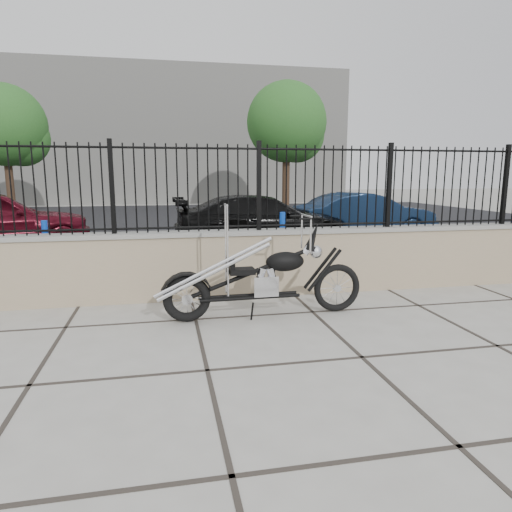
{
  "coord_description": "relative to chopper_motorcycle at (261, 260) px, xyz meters",
  "views": [
    {
      "loc": [
        -0.34,
        -3.89,
        1.76
      ],
      "look_at": [
        0.81,
        1.75,
        0.72
      ],
      "focal_mm": 32.0,
      "sensor_mm": 36.0,
      "label": 1
    }
  ],
  "objects": [
    {
      "name": "ground_plane",
      "position": [
        -0.81,
        -1.45,
        -0.72
      ],
      "size": [
        90.0,
        90.0,
        0.0
      ],
      "primitive_type": "plane",
      "color": "#99968E",
      "rests_on": "ground"
    },
    {
      "name": "tree_left",
      "position": [
        -7.17,
        14.85,
        3.07
      ],
      "size": [
        3.21,
        3.21,
        5.41
      ],
      "rotation": [
        0.0,
        0.0,
        -0.37
      ],
      "color": "#382619",
      "rests_on": "ground_plane"
    },
    {
      "name": "chopper_motorcycle",
      "position": [
        0.0,
        0.0,
        0.0
      ],
      "size": [
        2.4,
        0.47,
        1.43
      ],
      "primitive_type": null,
      "rotation": [
        0.0,
        0.0,
        0.02
      ],
      "color": "black",
      "rests_on": "ground_plane"
    },
    {
      "name": "bollard_a",
      "position": [
        -3.29,
        3.55,
        -0.26
      ],
      "size": [
        0.11,
        0.11,
        0.92
      ],
      "primitive_type": "cylinder",
      "rotation": [
        0.0,
        0.0,
        0.05
      ],
      "color": "#0E29D6",
      "rests_on": "ground_plane"
    },
    {
      "name": "parking_lot",
      "position": [
        -0.81,
        11.05,
        -0.72
      ],
      "size": [
        30.0,
        30.0,
        0.0
      ],
      "primitive_type": "plane",
      "color": "black",
      "rests_on": "ground"
    },
    {
      "name": "iron_fence",
      "position": [
        -0.81,
        1.05,
        0.84
      ],
      "size": [
        14.0,
        0.08,
        1.2
      ],
      "primitive_type": "cube",
      "color": "black",
      "rests_on": "retaining_wall"
    },
    {
      "name": "background_building",
      "position": [
        -0.81,
        25.05,
        3.28
      ],
      "size": [
        22.0,
        6.0,
        8.0
      ],
      "primitive_type": "cube",
      "color": "beige",
      "rests_on": "ground_plane"
    },
    {
      "name": "car_black",
      "position": [
        1.23,
        5.55,
        -0.09
      ],
      "size": [
        4.33,
        1.83,
        1.25
      ],
      "primitive_type": "imported",
      "rotation": [
        0.0,
        0.0,
        1.59
      ],
      "color": "black",
      "rests_on": "parking_lot"
    },
    {
      "name": "tree_right",
      "position": [
        4.32,
        14.8,
        3.44
      ],
      "size": [
        3.52,
        3.52,
        5.94
      ],
      "rotation": [
        0.0,
        0.0,
        -0.32
      ],
      "color": "#382619",
      "rests_on": "ground_plane"
    },
    {
      "name": "car_blue",
      "position": [
        4.27,
        6.33,
        -0.09
      ],
      "size": [
        3.86,
        1.53,
        1.25
      ],
      "primitive_type": "imported",
      "rotation": [
        0.0,
        0.0,
        1.63
      ],
      "color": "#0D1C32",
      "rests_on": "parking_lot"
    },
    {
      "name": "retaining_wall",
      "position": [
        -0.81,
        1.05,
        -0.24
      ],
      "size": [
        14.0,
        0.36,
        0.96
      ],
      "primitive_type": "cube",
      "color": "gray",
      "rests_on": "ground_plane"
    },
    {
      "name": "bollard_b",
      "position": [
        1.23,
        3.65,
        -0.22
      ],
      "size": [
        0.15,
        0.15,
        0.99
      ],
      "primitive_type": "cylinder",
      "rotation": [
        0.0,
        0.0,
        -0.34
      ],
      "color": "blue",
      "rests_on": "ground_plane"
    }
  ]
}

